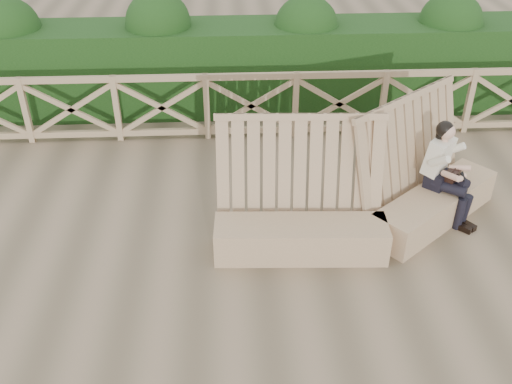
{
  "coord_description": "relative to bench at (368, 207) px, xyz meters",
  "views": [
    {
      "loc": [
        -0.36,
        -4.94,
        4.36
      ],
      "look_at": [
        -0.08,
        0.4,
        0.9
      ],
      "focal_mm": 40.0,
      "sensor_mm": 36.0,
      "label": 1
    }
  ],
  "objects": [
    {
      "name": "ground",
      "position": [
        -1.33,
        -0.78,
        -0.39
      ],
      "size": [
        60.0,
        60.0,
        0.0
      ],
      "primitive_type": "plane",
      "color": "brown",
      "rests_on": "ground"
    },
    {
      "name": "bench",
      "position": [
        0.0,
        0.0,
        0.0
      ],
      "size": [
        3.78,
        1.91,
        1.57
      ],
      "rotation": [
        0.0,
        0.0,
        0.31
      ],
      "color": "#9A7A58",
      "rests_on": "ground"
    },
    {
      "name": "woman",
      "position": [
        1.02,
        0.32,
        0.33
      ],
      "size": [
        0.73,
        0.77,
        1.34
      ],
      "rotation": [
        0.0,
        0.0,
        0.8
      ],
      "color": "black",
      "rests_on": "ground"
    },
    {
      "name": "guardrail",
      "position": [
        -1.33,
        2.72,
        0.16
      ],
      "size": [
        10.1,
        0.09,
        1.1
      ],
      "color": "#896A4F",
      "rests_on": "ground"
    },
    {
      "name": "hedge",
      "position": [
        -1.33,
        3.92,
        0.36
      ],
      "size": [
        12.0,
        1.2,
        1.5
      ],
      "primitive_type": "cube",
      "color": "black",
      "rests_on": "ground"
    }
  ]
}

